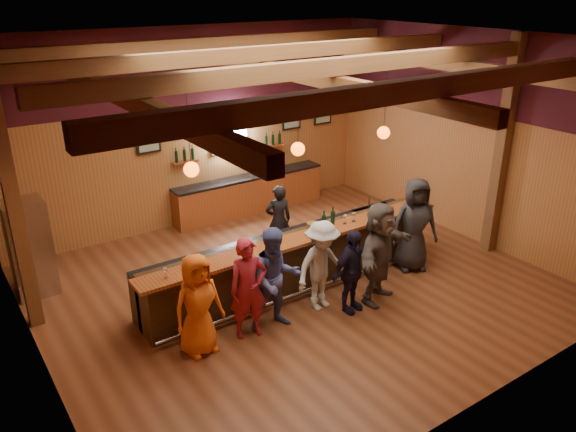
{
  "coord_description": "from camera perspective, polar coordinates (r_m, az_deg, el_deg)",
  "views": [
    {
      "loc": [
        -5.41,
        -7.58,
        5.36
      ],
      "look_at": [
        0.0,
        0.3,
        1.35
      ],
      "focal_mm": 35.0,
      "sensor_mm": 36.0,
      "label": 1
    }
  ],
  "objects": [
    {
      "name": "bartender",
      "position": [
        11.66,
        -0.97,
        -0.44
      ],
      "size": [
        0.64,
        0.51,
        1.53
      ],
      "primitive_type": "imported",
      "rotation": [
        0.0,
        0.0,
        2.85
      ],
      "color": "black",
      "rests_on": "ground"
    },
    {
      "name": "customer_dark",
      "position": [
        11.28,
        12.72,
        -0.86
      ],
      "size": [
        1.09,
        0.94,
        1.9
      ],
      "primitive_type": "imported",
      "rotation": [
        0.0,
        0.0,
        -0.43
      ],
      "color": "#232325",
      "rests_on": "ground"
    },
    {
      "name": "glass_a",
      "position": [
        8.87,
        -12.37,
        -5.44
      ],
      "size": [
        0.09,
        0.09,
        0.19
      ],
      "color": "silver",
      "rests_on": "bar_counter"
    },
    {
      "name": "window",
      "position": [
        13.51,
        -6.02,
        8.44
      ],
      "size": [
        0.95,
        0.09,
        0.95
      ],
      "color": "silver",
      "rests_on": "room"
    },
    {
      "name": "stainless_fridge",
      "position": [
        11.19,
        -24.76,
        -2.96
      ],
      "size": [
        0.7,
        0.7,
        1.8
      ],
      "primitive_type": "cube",
      "color": "silver",
      "rests_on": "ground"
    },
    {
      "name": "framed_pictures",
      "position": [
        13.91,
        -2.85,
        9.17
      ],
      "size": [
        5.35,
        0.05,
        0.45
      ],
      "color": "black",
      "rests_on": "room"
    },
    {
      "name": "customer_denim",
      "position": [
        9.17,
        -1.24,
        -6.43
      ],
      "size": [
        1.01,
        0.87,
        1.78
      ],
      "primitive_type": "imported",
      "rotation": [
        0.0,
        0.0,
        -0.26
      ],
      "color": "#485291",
      "rests_on": "ground"
    },
    {
      "name": "glass_g",
      "position": [
        10.76,
        6.72,
        0.14
      ],
      "size": [
        0.09,
        0.09,
        0.19
      ],
      "color": "silver",
      "rests_on": "bar_counter"
    },
    {
      "name": "customer_navy",
      "position": [
        9.72,
        6.45,
        -5.62
      ],
      "size": [
        0.94,
        0.51,
        1.53
      ],
      "primitive_type": "imported",
      "rotation": [
        0.0,
        0.0,
        0.16
      ],
      "color": "black",
      "rests_on": "ground"
    },
    {
      "name": "pendant_lights",
      "position": [
        9.68,
        1.01,
        6.86
      ],
      "size": [
        4.24,
        0.24,
        1.37
      ],
      "color": "black",
      "rests_on": "room"
    },
    {
      "name": "wine_shelves",
      "position": [
        13.56,
        -5.81,
        6.63
      ],
      "size": [
        3.0,
        0.18,
        0.3
      ],
      "color": "brown",
      "rests_on": "room"
    },
    {
      "name": "glass_c",
      "position": [
        9.51,
        -5.04,
        -3.02
      ],
      "size": [
        0.08,
        0.08,
        0.18
      ],
      "color": "silver",
      "rests_on": "bar_counter"
    },
    {
      "name": "glass_b",
      "position": [
        9.07,
        -8.79,
        -4.52
      ],
      "size": [
        0.08,
        0.08,
        0.19
      ],
      "color": "silver",
      "rests_on": "bar_counter"
    },
    {
      "name": "bottle_a",
      "position": [
        10.36,
        3.66,
        -0.63
      ],
      "size": [
        0.08,
        0.08,
        0.37
      ],
      "color": "black",
      "rests_on": "bar_counter"
    },
    {
      "name": "back_bar_cabinet",
      "position": [
        13.97,
        -3.88,
        2.24
      ],
      "size": [
        4.0,
        0.52,
        0.95
      ],
      "color": "brown",
      "rests_on": "ground"
    },
    {
      "name": "bar_counter",
      "position": [
        10.61,
        0.53,
        -4.37
      ],
      "size": [
        6.3,
        1.07,
        1.11
      ],
      "color": "black",
      "rests_on": "ground"
    },
    {
      "name": "customer_brown",
      "position": [
        10.03,
        9.25,
        -3.71
      ],
      "size": [
        1.82,
        1.16,
        1.88
      ],
      "primitive_type": "imported",
      "rotation": [
        0.0,
        0.0,
        0.38
      ],
      "color": "#564B44",
      "rests_on": "ground"
    },
    {
      "name": "customer_redvest",
      "position": [
        8.99,
        -4.05,
        -7.36
      ],
      "size": [
        0.7,
        0.53,
        1.71
      ],
      "primitive_type": "imported",
      "rotation": [
        0.0,
        0.0,
        -0.21
      ],
      "color": "maroon",
      "rests_on": "ground"
    },
    {
      "name": "glass_h",
      "position": [
        11.23,
        9.8,
        0.95
      ],
      "size": [
        0.09,
        0.09,
        0.2
      ],
      "color": "silver",
      "rests_on": "bar_counter"
    },
    {
      "name": "customer_white",
      "position": [
        9.73,
        3.44,
        -5.07
      ],
      "size": [
        1.12,
        0.72,
        1.65
      ],
      "primitive_type": "imported",
      "rotation": [
        0.0,
        0.0,
        0.1
      ],
      "color": "beige",
      "rests_on": "ground"
    },
    {
      "name": "glass_d",
      "position": [
        9.52,
        -4.13,
        -3.02
      ],
      "size": [
        0.07,
        0.07,
        0.17
      ],
      "color": "silver",
      "rests_on": "bar_counter"
    },
    {
      "name": "customer_orange",
      "position": [
        8.71,
        -9.14,
        -8.89
      ],
      "size": [
        0.85,
        0.59,
        1.66
      ],
      "primitive_type": "imported",
      "rotation": [
        0.0,
        0.0,
        0.08
      ],
      "color": "orange",
      "rests_on": "ground"
    },
    {
      "name": "ice_bucket",
      "position": [
        10.15,
        2.51,
        -1.29
      ],
      "size": [
        0.21,
        0.21,
        0.23
      ],
      "primitive_type": "cylinder",
      "color": "brown",
      "rests_on": "bar_counter"
    },
    {
      "name": "bottle_b",
      "position": [
        10.55,
        4.57,
        -0.23
      ],
      "size": [
        0.08,
        0.08,
        0.37
      ],
      "color": "black",
      "rests_on": "bar_counter"
    },
    {
      "name": "glass_f",
      "position": [
        10.64,
        5.83,
        -0.09
      ],
      "size": [
        0.09,
        0.09,
        0.19
      ],
      "color": "silver",
      "rests_on": "bar_counter"
    },
    {
      "name": "glass_e",
      "position": [
        9.82,
        -1.32,
        -1.98
      ],
      "size": [
        0.09,
        0.09,
        0.19
      ],
      "color": "silver",
      "rests_on": "bar_counter"
    },
    {
      "name": "room",
      "position": [
        9.6,
        0.83,
        9.84
      ],
      "size": [
        9.04,
        9.0,
        4.52
      ],
      "color": "#5E2F18",
      "rests_on": "ground"
    }
  ]
}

